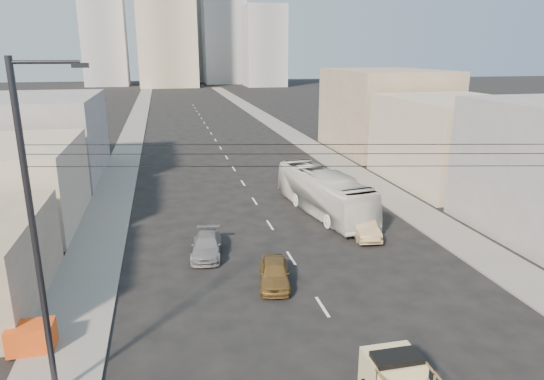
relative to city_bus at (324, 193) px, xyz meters
name	(u,v)px	position (x,y,z in m)	size (l,w,h in m)	color
sidewalk_left	(135,128)	(-16.39, 48.26, -1.60)	(3.50, 180.00, 0.12)	gray
sidewalk_right	(274,123)	(7.11, 48.26, -1.60)	(3.50, 180.00, 0.12)	gray
lane_dashes	(218,144)	(-4.64, 31.26, -1.66)	(0.15, 104.00, 0.01)	silver
city_bus	(324,193)	(0.00, 0.00, 0.00)	(2.79, 11.93, 3.32)	silver
sedan_brown	(275,273)	(-6.41, -10.88, -0.99)	(1.59, 3.95, 1.35)	brown
sedan_tan	(363,226)	(1.07, -5.26, -0.96)	(1.49, 4.29, 1.41)	tan
sedan_grey	(207,246)	(-9.59, -6.15, -1.03)	(1.76, 4.33, 1.26)	gray
streetlamp_left	(37,231)	(-16.03, -17.74, 4.77)	(2.36, 0.25, 12.00)	#2D2D33
overhead_wires	(396,155)	(-4.64, -20.24, 7.30)	(23.01, 5.02, 0.72)	black
crate_stack	(31,337)	(-17.64, -14.61, -0.97)	(1.80, 1.20, 1.14)	#D64A14
bldg_right_mid	(453,141)	(14.86, 6.26, 2.34)	(11.00, 14.00, 8.00)	#B9AD95
bldg_right_far	(385,111)	(15.36, 22.26, 3.34)	(12.00, 16.00, 10.00)	gray
bldg_left_far	(35,137)	(-24.14, 17.26, 2.34)	(12.00, 16.00, 8.00)	gray
midrise_ne	(224,31)	(13.36, 163.26, 18.34)	(16.00, 16.00, 40.00)	#999DA1
midrise_nw	(104,38)	(-30.64, 158.26, 15.34)	(15.00, 15.00, 34.00)	#999DA1
midrise_back	(190,27)	(1.36, 178.26, 20.34)	(18.00, 18.00, 44.00)	gray
midrise_east	(264,46)	(25.36, 143.26, 12.34)	(14.00, 14.00, 28.00)	#999DA1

